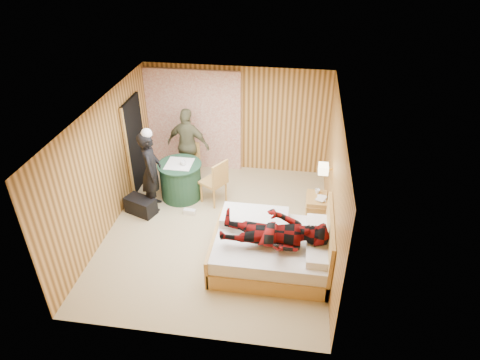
# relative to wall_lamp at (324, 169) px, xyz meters

# --- Properties ---
(floor) EXTENTS (4.20, 5.00, 0.01)m
(floor) POSITION_rel_wall_lamp_xyz_m (-1.92, -0.45, -1.30)
(floor) COLOR tan
(floor) RESTS_ON ground
(ceiling) EXTENTS (4.20, 5.00, 0.01)m
(ceiling) POSITION_rel_wall_lamp_xyz_m (-1.92, -0.45, 1.20)
(ceiling) COLOR silver
(ceiling) RESTS_ON wall_back
(wall_back) EXTENTS (4.20, 0.02, 2.50)m
(wall_back) POSITION_rel_wall_lamp_xyz_m (-1.92, 2.05, -0.05)
(wall_back) COLOR tan
(wall_back) RESTS_ON floor
(wall_left) EXTENTS (0.02, 5.00, 2.50)m
(wall_left) POSITION_rel_wall_lamp_xyz_m (-4.02, -0.45, -0.05)
(wall_left) COLOR tan
(wall_left) RESTS_ON floor
(wall_right) EXTENTS (0.02, 5.00, 2.50)m
(wall_right) POSITION_rel_wall_lamp_xyz_m (0.18, -0.45, -0.05)
(wall_right) COLOR tan
(wall_right) RESTS_ON floor
(curtain) EXTENTS (2.20, 0.08, 2.40)m
(curtain) POSITION_rel_wall_lamp_xyz_m (-2.92, 1.98, -0.10)
(curtain) COLOR white
(curtain) RESTS_ON floor
(doorway) EXTENTS (0.06, 0.90, 2.05)m
(doorway) POSITION_rel_wall_lamp_xyz_m (-3.98, 0.95, -0.28)
(doorway) COLOR black
(doorway) RESTS_ON floor
(wall_lamp) EXTENTS (0.26, 0.24, 0.16)m
(wall_lamp) POSITION_rel_wall_lamp_xyz_m (0.00, 0.00, 0.00)
(wall_lamp) COLOR gold
(wall_lamp) RESTS_ON wall_right
(bed) EXTENTS (2.01, 1.58, 1.09)m
(bed) POSITION_rel_wall_lamp_xyz_m (-0.80, -1.19, -0.99)
(bed) COLOR #E2B15C
(bed) RESTS_ON floor
(nightstand) EXTENTS (0.42, 0.56, 0.54)m
(nightstand) POSITION_rel_wall_lamp_xyz_m (-0.04, 0.19, -1.02)
(nightstand) COLOR #E2B15C
(nightstand) RESTS_ON floor
(round_table) EXTENTS (0.93, 0.93, 0.83)m
(round_table) POSITION_rel_wall_lamp_xyz_m (-2.93, 0.60, -0.88)
(round_table) COLOR #21472D
(round_table) RESTS_ON floor
(chair_far) EXTENTS (0.51, 0.51, 0.93)m
(chair_far) POSITION_rel_wall_lamp_xyz_m (-2.91, 1.33, -0.76)
(chair_far) COLOR #E2B15C
(chair_far) RESTS_ON floor
(chair_near) EXTENTS (0.63, 0.63, 1.02)m
(chair_near) POSITION_rel_wall_lamp_xyz_m (-2.12, 0.47, -0.71)
(chair_near) COLOR #E2B15C
(chair_near) RESTS_ON floor
(duffel_bag) EXTENTS (0.70, 0.54, 0.35)m
(duffel_bag) POSITION_rel_wall_lamp_xyz_m (-3.60, -0.11, -1.12)
(duffel_bag) COLOR black
(duffel_bag) RESTS_ON floor
(sneaker_left) EXTENTS (0.26, 0.18, 0.11)m
(sneaker_left) POSITION_rel_wall_lamp_xyz_m (-2.81, 0.82, -1.25)
(sneaker_left) COLOR white
(sneaker_left) RESTS_ON floor
(sneaker_right) EXTENTS (0.25, 0.12, 0.11)m
(sneaker_right) POSITION_rel_wall_lamp_xyz_m (-2.60, -0.01, -1.25)
(sneaker_right) COLOR white
(sneaker_right) RESTS_ON floor
(woman_standing) EXTENTS (0.56, 0.71, 1.73)m
(woman_standing) POSITION_rel_wall_lamp_xyz_m (-3.39, 0.16, -0.44)
(woman_standing) COLOR black
(woman_standing) RESTS_ON floor
(man_at_table) EXTENTS (1.07, 0.61, 1.72)m
(man_at_table) POSITION_rel_wall_lamp_xyz_m (-2.93, 1.38, -0.44)
(man_at_table) COLOR #626141
(man_at_table) RESTS_ON floor
(man_on_bed) EXTENTS (0.86, 0.67, 1.77)m
(man_on_bed) POSITION_rel_wall_lamp_xyz_m (-0.77, -1.42, -0.33)
(man_on_bed) COLOR #690A0A
(man_on_bed) RESTS_ON bed
(book_lower) EXTENTS (0.17, 0.23, 0.02)m
(book_lower) POSITION_rel_wall_lamp_xyz_m (-0.04, 0.14, -0.74)
(book_lower) COLOR white
(book_lower) RESTS_ON nightstand
(book_upper) EXTENTS (0.25, 0.27, 0.02)m
(book_upper) POSITION_rel_wall_lamp_xyz_m (-0.04, 0.14, -0.72)
(book_upper) COLOR white
(book_upper) RESTS_ON nightstand
(cup_nightstand) EXTENTS (0.11, 0.11, 0.09)m
(cup_nightstand) POSITION_rel_wall_lamp_xyz_m (-0.04, 0.32, -0.71)
(cup_nightstand) COLOR white
(cup_nightstand) RESTS_ON nightstand
(cup_table) EXTENTS (0.13, 0.13, 0.10)m
(cup_table) POSITION_rel_wall_lamp_xyz_m (-2.83, 0.55, -0.43)
(cup_table) COLOR white
(cup_table) RESTS_ON round_table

